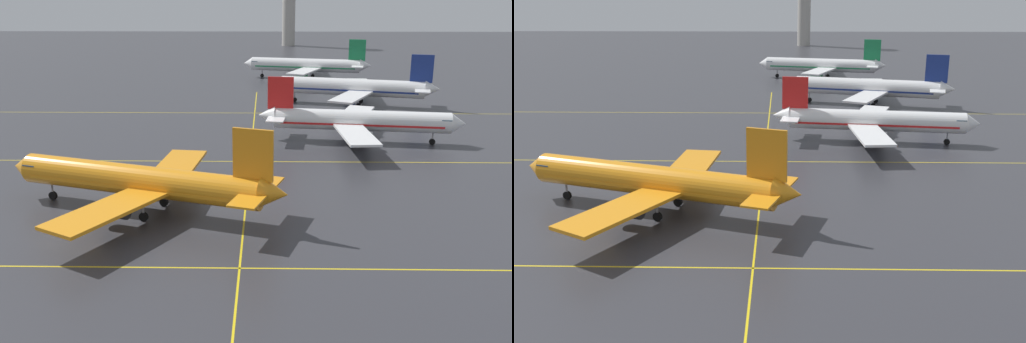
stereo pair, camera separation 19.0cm
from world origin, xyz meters
The scene contains 5 objects.
airliner_second_row centered at (-11.15, 43.79, 3.56)m, with size 32.71×27.96×10.41m.
airliner_third_row centered at (16.75, 74.32, 3.44)m, with size 32.37×27.70×10.06m.
airliner_far_left_stand centered at (20.18, 103.87, 3.67)m, with size 34.20×29.11×10.75m.
airliner_far_right_stand centered at (12.83, 138.88, 3.58)m, with size 33.56×28.50×10.49m.
taxiway_markings centered at (0.00, 46.90, 0.00)m, with size 112.71×143.44×0.01m.
Camera 1 is at (2.32, -15.94, 23.96)m, focal length 41.05 mm.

